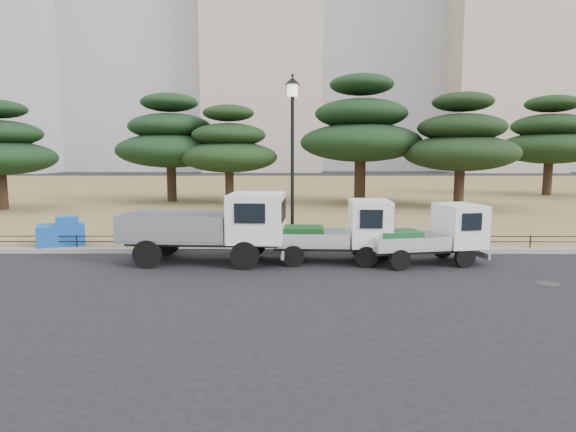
{
  "coord_description": "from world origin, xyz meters",
  "views": [
    {
      "loc": [
        0.04,
        -12.9,
        3.19
      ],
      "look_at": [
        0.0,
        2.0,
        1.3
      ],
      "focal_mm": 30.0,
      "sensor_mm": 36.0,
      "label": 1
    }
  ],
  "objects_px": {
    "truck_kei_front": "(340,231)",
    "street_lamp": "(292,134)",
    "truck_kei_rear": "(433,234)",
    "tarp_pile": "(62,233)",
    "truck_large": "(215,224)"
  },
  "relations": [
    {
      "from": "truck_kei_front",
      "to": "street_lamp",
      "type": "xyz_separation_m",
      "value": [
        -1.43,
        1.62,
        2.95
      ]
    },
    {
      "from": "truck_kei_rear",
      "to": "street_lamp",
      "type": "height_order",
      "value": "street_lamp"
    },
    {
      "from": "street_lamp",
      "to": "tarp_pile",
      "type": "height_order",
      "value": "street_lamp"
    },
    {
      "from": "truck_kei_front",
      "to": "truck_kei_rear",
      "type": "xyz_separation_m",
      "value": [
        2.72,
        -0.19,
        -0.05
      ]
    },
    {
      "from": "truck_large",
      "to": "tarp_pile",
      "type": "relative_size",
      "value": 2.68
    },
    {
      "from": "truck_large",
      "to": "truck_kei_rear",
      "type": "bearing_deg",
      "value": 2.01
    },
    {
      "from": "truck_kei_front",
      "to": "street_lamp",
      "type": "distance_m",
      "value": 3.66
    },
    {
      "from": "truck_kei_front",
      "to": "tarp_pile",
      "type": "bearing_deg",
      "value": 170.3
    },
    {
      "from": "truck_large",
      "to": "truck_kei_rear",
      "type": "height_order",
      "value": "truck_large"
    },
    {
      "from": "truck_large",
      "to": "street_lamp",
      "type": "relative_size",
      "value": 0.88
    },
    {
      "from": "truck_kei_front",
      "to": "tarp_pile",
      "type": "xyz_separation_m",
      "value": [
        -9.3,
        1.97,
        -0.38
      ]
    },
    {
      "from": "tarp_pile",
      "to": "street_lamp",
      "type": "bearing_deg",
      "value": -2.55
    },
    {
      "from": "truck_large",
      "to": "street_lamp",
      "type": "bearing_deg",
      "value": 39.04
    },
    {
      "from": "tarp_pile",
      "to": "truck_kei_rear",
      "type": "bearing_deg",
      "value": -10.21
    },
    {
      "from": "truck_kei_front",
      "to": "street_lamp",
      "type": "bearing_deg",
      "value": 133.69
    }
  ]
}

